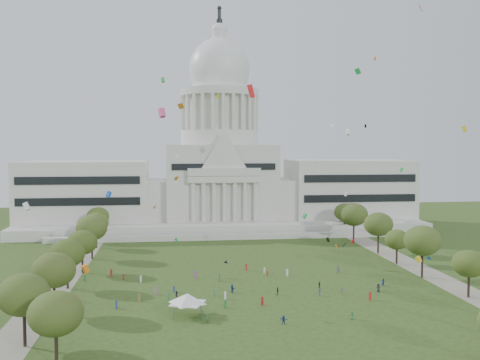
% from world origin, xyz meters
% --- Properties ---
extents(ground, '(400.00, 400.00, 0.00)m').
position_xyz_m(ground, '(0.00, 0.00, 0.00)').
color(ground, '#2F4719').
rests_on(ground, ground).
extents(capitol, '(160.00, 64.50, 91.30)m').
position_xyz_m(capitol, '(0.00, 113.59, 22.30)').
color(capitol, beige).
rests_on(capitol, ground).
extents(path_left, '(8.00, 160.00, 0.04)m').
position_xyz_m(path_left, '(-48.00, 30.00, 0.02)').
color(path_left, gray).
rests_on(path_left, ground).
extents(path_right, '(8.00, 160.00, 0.04)m').
position_xyz_m(path_right, '(48.00, 30.00, 0.02)').
color(path_right, gray).
rests_on(path_right, ground).
extents(row_tree_l_0, '(8.85, 8.85, 12.59)m').
position_xyz_m(row_tree_l_0, '(-45.26, -21.68, 8.95)').
color(row_tree_l_0, black).
rests_on(row_tree_l_0, ground).
extents(row_tree_l_1, '(8.86, 8.86, 12.59)m').
position_xyz_m(row_tree_l_1, '(-44.07, -2.96, 8.95)').
color(row_tree_l_1, black).
rests_on(row_tree_l_1, ground).
extents(row_tree_r_1, '(7.58, 7.58, 10.78)m').
position_xyz_m(row_tree_r_1, '(46.22, -1.75, 7.66)').
color(row_tree_r_1, black).
rests_on(row_tree_r_1, ground).
extents(row_tree_l_2, '(8.42, 8.42, 11.97)m').
position_xyz_m(row_tree_l_2, '(-45.04, 17.30, 8.51)').
color(row_tree_l_2, black).
rests_on(row_tree_l_2, ground).
extents(row_tree_r_2, '(9.55, 9.55, 13.58)m').
position_xyz_m(row_tree_r_2, '(44.17, 17.44, 9.66)').
color(row_tree_r_2, black).
rests_on(row_tree_r_2, ground).
extents(row_tree_l_3, '(8.12, 8.12, 11.55)m').
position_xyz_m(row_tree_l_3, '(-44.09, 33.92, 8.21)').
color(row_tree_l_3, black).
rests_on(row_tree_l_3, ground).
extents(row_tree_r_3, '(7.01, 7.01, 9.98)m').
position_xyz_m(row_tree_r_3, '(44.40, 34.48, 7.08)').
color(row_tree_r_3, black).
rests_on(row_tree_r_3, ground).
extents(row_tree_l_4, '(9.29, 9.29, 13.21)m').
position_xyz_m(row_tree_l_4, '(-44.08, 52.42, 9.39)').
color(row_tree_l_4, black).
rests_on(row_tree_l_4, ground).
extents(row_tree_r_4, '(9.19, 9.19, 13.06)m').
position_xyz_m(row_tree_r_4, '(44.76, 50.04, 9.29)').
color(row_tree_r_4, black).
rests_on(row_tree_r_4, ground).
extents(row_tree_l_5, '(8.33, 8.33, 11.85)m').
position_xyz_m(row_tree_l_5, '(-45.22, 71.01, 8.42)').
color(row_tree_l_5, black).
rests_on(row_tree_l_5, ground).
extents(row_tree_r_5, '(9.82, 9.82, 13.96)m').
position_xyz_m(row_tree_r_5, '(43.49, 70.19, 9.93)').
color(row_tree_r_5, black).
rests_on(row_tree_r_5, ground).
extents(row_tree_l_6, '(8.19, 8.19, 11.64)m').
position_xyz_m(row_tree_l_6, '(-46.87, 89.14, 8.27)').
color(row_tree_l_6, black).
rests_on(row_tree_l_6, ground).
extents(row_tree_r_6, '(8.42, 8.42, 11.97)m').
position_xyz_m(row_tree_r_6, '(45.96, 88.13, 8.51)').
color(row_tree_r_6, black).
rests_on(row_tree_r_6, ground).
extents(near_tree_0, '(8.47, 8.47, 12.04)m').
position_xyz_m(near_tree_0, '(-38.00, -32.00, 8.56)').
color(near_tree_0, black).
rests_on(near_tree_0, ground).
extents(event_tent, '(10.76, 10.76, 4.64)m').
position_xyz_m(event_tent, '(-17.16, -7.68, 3.60)').
color(event_tent, '#4C4C4C').
rests_on(event_tent, ground).
extents(person_0, '(1.12, 1.09, 1.93)m').
position_xyz_m(person_0, '(27.71, 5.16, 0.97)').
color(person_0, '#26262B').
rests_on(person_0, ground).
extents(person_2, '(1.07, 0.81, 1.96)m').
position_xyz_m(person_2, '(30.93, 10.12, 0.98)').
color(person_2, navy).
rests_on(person_2, ground).
extents(person_3, '(0.53, 1.02, 1.58)m').
position_xyz_m(person_3, '(13.08, 3.38, 0.79)').
color(person_3, navy).
rests_on(person_3, ground).
extents(person_4, '(0.69, 1.10, 1.79)m').
position_xyz_m(person_4, '(3.79, 5.50, 0.89)').
color(person_4, '#26262B').
rests_on(person_4, ground).
extents(person_5, '(1.42, 1.88, 1.90)m').
position_xyz_m(person_5, '(-6.31, 8.65, 0.95)').
color(person_5, navy).
rests_on(person_5, ground).
extents(person_6, '(0.87, 0.95, 1.62)m').
position_xyz_m(person_6, '(14.95, -14.06, 0.81)').
color(person_6, '#33723F').
rests_on(person_6, ground).
extents(person_7, '(0.77, 0.68, 1.74)m').
position_xyz_m(person_7, '(-13.52, -12.75, 0.87)').
color(person_7, '#33723F').
rests_on(person_7, ground).
extents(person_8, '(0.86, 0.60, 1.64)m').
position_xyz_m(person_8, '(-19.30, 5.59, 0.82)').
color(person_8, '#26262B').
rests_on(person_8, ground).
extents(person_9, '(1.01, 1.04, 1.48)m').
position_xyz_m(person_9, '(18.64, 4.16, 0.74)').
color(person_9, '#4C4C51').
rests_on(person_9, ground).
extents(person_10, '(0.76, 1.03, 1.58)m').
position_xyz_m(person_10, '(14.95, 10.34, 0.79)').
color(person_10, '#26262B').
rests_on(person_10, ground).
extents(person_11, '(1.65, 1.07, 1.65)m').
position_xyz_m(person_11, '(0.99, -15.21, 0.83)').
color(person_11, navy).
rests_on(person_11, ground).
extents(distant_crowd, '(66.59, 35.07, 1.91)m').
position_xyz_m(distant_crowd, '(-12.23, 13.95, 0.89)').
color(distant_crowd, olive).
rests_on(distant_crowd, ground).
extents(kite_swarm, '(86.92, 107.37, 62.91)m').
position_xyz_m(kite_swarm, '(-0.88, 9.63, 29.23)').
color(kite_swarm, black).
rests_on(kite_swarm, ground).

